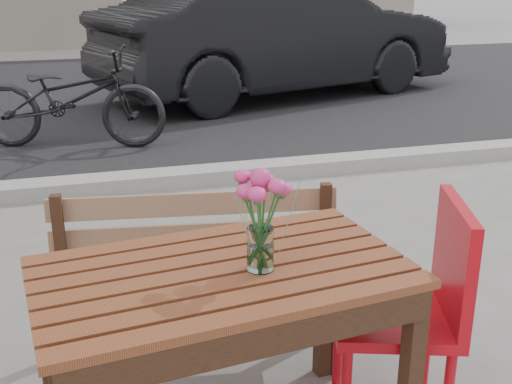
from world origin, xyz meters
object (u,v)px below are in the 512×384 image
main_table (223,301)px  bicycle (70,98)px  red_chair (418,300)px  parked_car (279,35)px  main_vase (260,208)px

main_table → bicycle: bearing=89.1°
main_table → red_chair: size_ratio=1.43×
main_table → parked_car: size_ratio=0.26×
red_chair → main_vase: 0.75m
parked_car → main_vase: bearing=144.5°
parked_car → bicycle: bearing=108.8°
parked_car → bicycle: (-2.74, -1.97, -0.32)m
main_vase → parked_car: bearing=71.5°
main_table → main_vase: (0.12, -0.04, 0.33)m
main_table → red_chair: bearing=-7.2°
main_table → parked_car: 6.88m
red_chair → bicycle: (-1.16, 4.52, -0.04)m
main_table → main_vase: size_ratio=3.74×
red_chair → bicycle: bearing=-146.7°
main_table → main_vase: 0.36m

